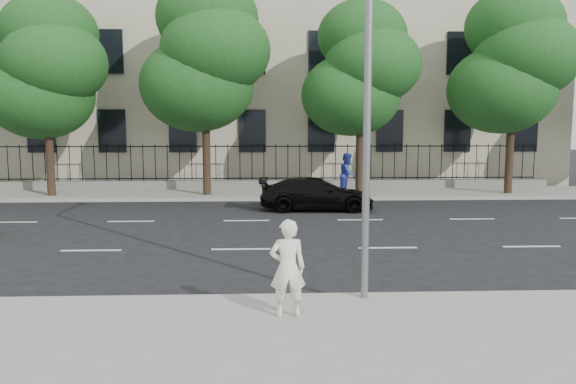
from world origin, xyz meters
The scene contains 14 objects.
ground centered at (0.00, 0.00, 0.00)m, with size 120.00×120.00×0.00m, color black.
near_sidewalk centered at (0.00, -4.00, 0.07)m, with size 60.00×4.00×0.15m, color gray.
far_sidewalk centered at (0.00, 14.00, 0.07)m, with size 60.00×4.00×0.15m, color gray.
lane_markings centered at (0.00, 4.75, 0.01)m, with size 49.60×4.62×0.01m, color silver, non-canonical shape.
masonry_building centered at (0.00, 22.95, 9.02)m, with size 34.60×12.11×18.50m.
iron_fence centered at (0.00, 15.70, 0.65)m, with size 30.00×0.50×2.20m.
street_light centered at (2.50, -1.77, 5.15)m, with size 0.25×3.32×8.05m.
tree_b centered at (-8.96, 13.36, 5.84)m, with size 5.53×5.12×8.97m.
tree_c centered at (-1.96, 13.36, 6.41)m, with size 5.89×5.50×9.80m.
tree_d centered at (5.04, 13.36, 5.84)m, with size 5.34×4.94×8.84m.
tree_e centered at (12.04, 13.36, 6.20)m, with size 5.71×5.31×9.46m.
black_sedan centered at (2.65, 9.31, 0.64)m, with size 1.81×4.44×1.29m, color black.
woman_near centered at (1.03, -3.27, 0.98)m, with size 0.60×0.40×1.66m, color white.
pedestrian_far centered at (4.37, 12.65, 1.11)m, with size 0.93×0.72×1.91m, color navy.
Camera 1 is at (0.67, -12.38, 3.37)m, focal length 35.00 mm.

